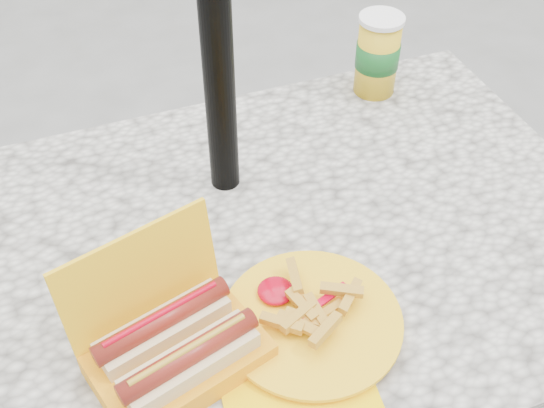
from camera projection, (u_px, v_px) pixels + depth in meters
name	position (u px, v px, depth m)	size (l,w,h in m)	color
picnic_table	(257.00, 286.00, 1.17)	(1.20, 0.80, 0.75)	beige
hotdog_box	(175.00, 347.00, 0.90)	(0.26, 0.23, 0.18)	yellow
fries_plate	(310.00, 325.00, 0.96)	(0.30, 0.34, 0.05)	#FFCE00
soda_cup	(378.00, 55.00, 1.35)	(0.09, 0.09, 0.17)	gold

